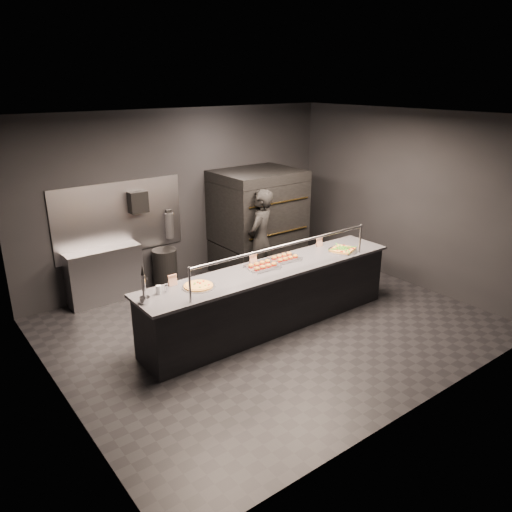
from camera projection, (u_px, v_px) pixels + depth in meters
The scene contains 15 objects.
room at pixel (269, 228), 6.92m from camera, with size 6.04×6.00×3.00m.
service_counter at pixel (271, 297), 7.25m from camera, with size 4.10×0.78×1.37m.
pizza_oven at pixel (258, 222), 9.19m from camera, with size 1.50×1.23×1.91m.
prep_shelf at pixel (105, 275), 8.08m from camera, with size 1.20×0.35×0.90m, color #99999E.
towel_dispenser at pixel (138, 202), 8.16m from camera, with size 0.30×0.20×0.35m, color black.
fire_extinguisher at pixel (169, 225), 8.65m from camera, with size 0.14×0.14×0.51m.
beer_tap at pixel (144, 292), 5.94m from camera, with size 0.13×0.18×0.49m.
round_pizza at pixel (198, 286), 6.43m from camera, with size 0.44×0.44×0.03m.
slider_tray_a at pixel (262, 266), 7.09m from camera, with size 0.51×0.43×0.07m.
slider_tray_b at pixel (285, 258), 7.41m from camera, with size 0.50×0.43×0.07m.
square_pizza at pixel (343, 250), 7.78m from camera, with size 0.46×0.46×0.05m.
condiment_jar at pixel (161, 289), 6.24m from camera, with size 0.17×0.07×0.11m.
tent_cards at pixel (253, 259), 7.21m from camera, with size 2.75×0.04×0.15m.
trash_bin at pixel (165, 269), 8.63m from camera, with size 0.42×0.42×0.70m, color black.
worker at pixel (260, 240), 8.42m from camera, with size 0.64×0.42×1.75m, color black.
Camera 1 is at (-4.18, -5.14, 3.47)m, focal length 35.00 mm.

